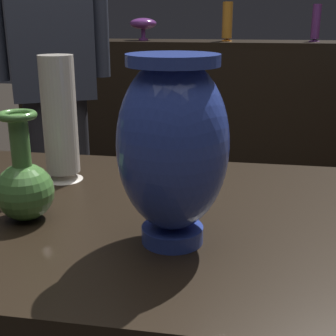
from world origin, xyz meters
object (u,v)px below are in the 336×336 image
object	(u,v)px
vase_centerpiece	(173,145)
shelf_vase_right	(316,24)
vase_tall_behind	(24,184)
shelf_vase_left	(143,24)
visitor_near_left	(52,59)
shelf_vase_center	(227,22)
vase_left_accent	(60,121)
shelf_vase_far_left	(62,22)

from	to	relation	value
vase_centerpiece	shelf_vase_right	distance (m)	2.39
vase_tall_behind	shelf_vase_left	bearing A→B (deg)	97.41
vase_centerpiece	visitor_near_left	distance (m)	1.33
shelf_vase_center	shelf_vase_left	distance (m)	0.52
vase_centerpiece	shelf_vase_left	distance (m)	2.37
shelf_vase_center	shelf_vase_left	world-z (taller)	shelf_vase_center
vase_left_accent	visitor_near_left	world-z (taller)	visitor_near_left
vase_tall_behind	vase_left_accent	xyz separation A→B (m)	(-0.01, 0.20, 0.06)
vase_left_accent	shelf_vase_center	world-z (taller)	shelf_vase_center
shelf_vase_far_left	shelf_vase_center	world-z (taller)	shelf_vase_center
vase_left_accent	shelf_vase_far_left	world-z (taller)	shelf_vase_far_left
vase_centerpiece	shelf_vase_left	size ratio (longest dim) A/B	1.68
vase_tall_behind	shelf_vase_right	world-z (taller)	shelf_vase_right
shelf_vase_far_left	shelf_vase_left	size ratio (longest dim) A/B	1.19
vase_centerpiece	shelf_vase_left	xyz separation A→B (m)	(-0.55, 2.31, 0.14)
vase_centerpiece	shelf_vase_far_left	world-z (taller)	shelf_vase_far_left
vase_centerpiece	shelf_vase_center	bearing A→B (deg)	90.77
shelf_vase_far_left	vase_left_accent	bearing A→B (deg)	-68.48
shelf_vase_far_left	shelf_vase_left	world-z (taller)	shelf_vase_far_left
vase_centerpiece	vase_tall_behind	distance (m)	0.27
vase_left_accent	shelf_vase_left	xyz separation A→B (m)	(-0.28, 2.06, 0.16)
shelf_vase_center	shelf_vase_left	xyz separation A→B (m)	(-0.52, 0.02, -0.01)
vase_left_accent	visitor_near_left	distance (m)	0.99
vase_tall_behind	visitor_near_left	distance (m)	1.19
vase_centerpiece	vase_left_accent	distance (m)	0.36
vase_centerpiece	shelf_vase_center	xyz separation A→B (m)	(-0.03, 2.29, 0.15)
shelf_vase_center	shelf_vase_right	world-z (taller)	shelf_vase_center
vase_left_accent	shelf_vase_right	bearing A→B (deg)	70.08
shelf_vase_center	visitor_near_left	size ratio (longest dim) A/B	0.14
visitor_near_left	vase_tall_behind	bearing A→B (deg)	82.15
shelf_vase_far_left	shelf_vase_right	world-z (taller)	shelf_vase_right
vase_left_accent	shelf_vase_center	distance (m)	2.06
vase_centerpiece	shelf_vase_left	world-z (taller)	shelf_vase_left
vase_tall_behind	shelf_vase_center	size ratio (longest dim) A/B	0.82
shelf_vase_center	visitor_near_left	bearing A→B (deg)	-119.41
shelf_vase_far_left	shelf_vase_right	size ratio (longest dim) A/B	0.93
shelf_vase_center	shelf_vase_right	bearing A→B (deg)	5.94
vase_left_accent	shelf_vase_right	distance (m)	2.24
vase_centerpiece	shelf_vase_far_left	xyz separation A→B (m)	(-1.07, 2.27, 0.15)
vase_tall_behind	shelf_vase_center	xyz separation A→B (m)	(0.23, 2.24, 0.24)
shelf_vase_far_left	shelf_vase_center	size ratio (longest dim) A/B	0.88
shelf_vase_far_left	vase_tall_behind	bearing A→B (deg)	-69.94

